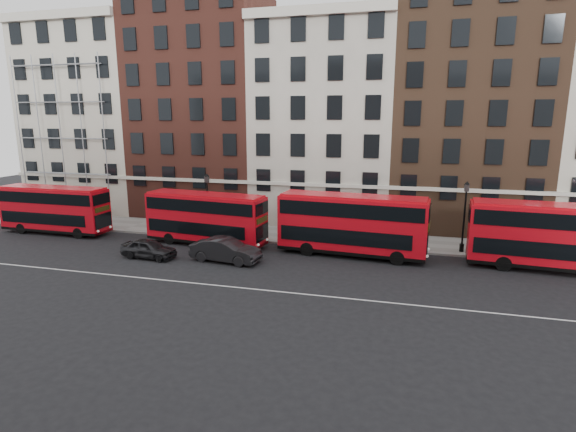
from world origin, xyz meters
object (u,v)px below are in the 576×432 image
(bus_a, at_px, (54,208))
(bus_d, at_px, (555,236))
(car_rear, at_px, (149,249))
(car_front, at_px, (226,250))
(bus_b, at_px, (205,217))
(bus_c, at_px, (351,224))

(bus_a, distance_m, bus_d, 39.35)
(car_rear, distance_m, car_front, 5.77)
(bus_b, height_order, bus_d, bus_d)
(bus_b, relative_size, bus_d, 0.93)
(bus_a, height_order, car_front, bus_a)
(bus_b, bearing_deg, bus_a, -172.99)
(bus_a, xyz_separation_m, bus_c, (26.01, 0.00, 0.20))
(bus_c, height_order, car_front, bus_c)
(bus_b, relative_size, car_rear, 2.47)
(bus_c, relative_size, car_rear, 2.68)
(bus_d, height_order, car_front, bus_d)
(car_front, bearing_deg, car_rear, 103.22)
(car_front, bearing_deg, bus_d, -73.75)
(bus_d, relative_size, car_front, 2.15)
(bus_a, relative_size, bus_c, 0.91)
(bus_b, relative_size, bus_c, 0.92)
(bus_b, xyz_separation_m, car_rear, (-2.51, -4.34, -1.54))
(car_rear, relative_size, car_front, 0.81)
(bus_a, distance_m, bus_c, 26.01)
(car_rear, xyz_separation_m, car_front, (5.73, 0.66, 0.13))
(bus_d, bearing_deg, car_rear, -166.26)
(bus_d, xyz_separation_m, car_rear, (-27.46, -4.34, -1.71))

